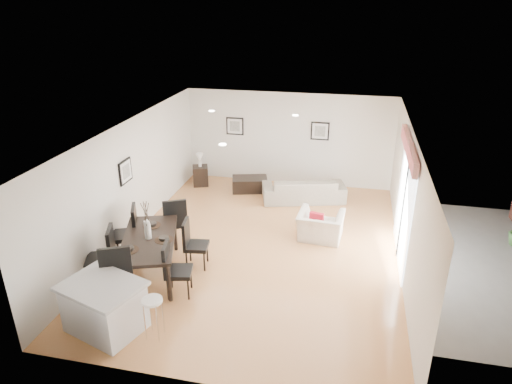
% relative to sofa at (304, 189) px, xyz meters
% --- Properties ---
extents(ground, '(8.00, 8.00, 0.00)m').
position_rel_sofa_xyz_m(ground, '(-0.63, -2.79, -0.32)').
color(ground, tan).
rests_on(ground, ground).
extents(wall_back, '(6.00, 0.04, 2.70)m').
position_rel_sofa_xyz_m(wall_back, '(-0.63, 1.21, 1.03)').
color(wall_back, silver).
rests_on(wall_back, ground).
extents(wall_front, '(6.00, 0.04, 2.70)m').
position_rel_sofa_xyz_m(wall_front, '(-0.63, -6.79, 1.03)').
color(wall_front, silver).
rests_on(wall_front, ground).
extents(wall_left, '(0.04, 8.00, 2.70)m').
position_rel_sofa_xyz_m(wall_left, '(-3.63, -2.79, 1.03)').
color(wall_left, silver).
rests_on(wall_left, ground).
extents(wall_right, '(0.04, 8.00, 2.70)m').
position_rel_sofa_xyz_m(wall_right, '(2.37, -2.79, 1.03)').
color(wall_right, silver).
rests_on(wall_right, ground).
extents(ceiling, '(6.00, 8.00, 0.02)m').
position_rel_sofa_xyz_m(ceiling, '(-0.63, -2.79, 2.38)').
color(ceiling, white).
rests_on(ceiling, wall_back).
extents(sofa, '(2.37, 1.43, 0.65)m').
position_rel_sofa_xyz_m(sofa, '(0.00, 0.00, 0.00)').
color(sofa, gray).
rests_on(sofa, ground).
extents(armchair, '(1.08, 0.96, 0.66)m').
position_rel_sofa_xyz_m(armchair, '(0.64, -2.10, 0.00)').
color(armchair, beige).
rests_on(armchair, ground).
extents(dining_table, '(1.57, 2.19, 0.83)m').
position_rel_sofa_xyz_m(dining_table, '(-2.54, -4.30, 0.42)').
color(dining_table, black).
rests_on(dining_table, ground).
extents(dining_chair_wnear, '(0.69, 0.69, 1.18)m').
position_rel_sofa_xyz_m(dining_chair_wnear, '(-3.24, -4.76, 0.34)').
color(dining_chair_wnear, black).
rests_on(dining_chair_wnear, ground).
extents(dining_chair_wfar, '(0.69, 0.69, 1.17)m').
position_rel_sofa_xyz_m(dining_chair_wfar, '(-3.24, -3.76, 0.33)').
color(dining_chair_wfar, black).
rests_on(dining_chair_wfar, ground).
extents(dining_chair_enear, '(0.57, 0.57, 1.07)m').
position_rel_sofa_xyz_m(dining_chair_enear, '(-1.84, -4.81, 0.27)').
color(dining_chair_enear, black).
rests_on(dining_chair_enear, ground).
extents(dining_chair_efar, '(0.53, 0.53, 1.04)m').
position_rel_sofa_xyz_m(dining_chair_efar, '(-1.84, -3.82, 0.25)').
color(dining_chair_efar, black).
rests_on(dining_chair_efar, ground).
extents(dining_chair_head, '(0.73, 0.73, 1.22)m').
position_rel_sofa_xyz_m(dining_chair_head, '(-2.59, -5.52, 0.36)').
color(dining_chair_head, black).
rests_on(dining_chair_head, ground).
extents(dining_chair_foot, '(0.69, 0.69, 1.14)m').
position_rel_sofa_xyz_m(dining_chair_foot, '(-2.49, -3.06, 0.31)').
color(dining_chair_foot, black).
rests_on(dining_chair_foot, ground).
extents(vase, '(0.85, 1.38, 0.78)m').
position_rel_sofa_xyz_m(vase, '(-2.54, -4.30, 0.85)').
color(vase, white).
rests_on(vase, dining_table).
extents(coffee_table, '(1.11, 0.82, 0.40)m').
position_rel_sofa_xyz_m(coffee_table, '(-1.59, 0.33, -0.13)').
color(coffee_table, black).
rests_on(coffee_table, ground).
extents(side_table, '(0.56, 0.56, 0.58)m').
position_rel_sofa_xyz_m(side_table, '(-3.11, 0.45, -0.03)').
color(side_table, black).
rests_on(side_table, ground).
extents(table_lamp, '(0.21, 0.21, 0.40)m').
position_rel_sofa_xyz_m(table_lamp, '(-3.11, 0.45, 0.51)').
color(table_lamp, white).
rests_on(table_lamp, side_table).
extents(cushion, '(0.33, 0.17, 0.32)m').
position_rel_sofa_xyz_m(cushion, '(0.54, -2.19, 0.21)').
color(cushion, '#AD1625').
rests_on(cushion, armchair).
extents(kitchen_island, '(1.50, 1.31, 0.88)m').
position_rel_sofa_xyz_m(kitchen_island, '(-2.59, -5.99, 0.12)').
color(kitchen_island, silver).
rests_on(kitchen_island, ground).
extents(bar_stool, '(0.33, 0.33, 0.73)m').
position_rel_sofa_xyz_m(bar_stool, '(-1.72, -5.99, 0.30)').
color(bar_stool, white).
rests_on(bar_stool, ground).
extents(framed_print_back_left, '(0.52, 0.04, 0.52)m').
position_rel_sofa_xyz_m(framed_print_back_left, '(-2.23, 1.18, 1.33)').
color(framed_print_back_left, black).
rests_on(framed_print_back_left, wall_back).
extents(framed_print_back_right, '(0.52, 0.04, 0.52)m').
position_rel_sofa_xyz_m(framed_print_back_right, '(0.27, 1.18, 1.33)').
color(framed_print_back_right, black).
rests_on(framed_print_back_right, wall_back).
extents(framed_print_left_wall, '(0.04, 0.52, 0.52)m').
position_rel_sofa_xyz_m(framed_print_left_wall, '(-3.60, -2.99, 1.33)').
color(framed_print_left_wall, black).
rests_on(framed_print_left_wall, wall_left).
extents(sliding_door, '(0.12, 2.70, 2.57)m').
position_rel_sofa_xyz_m(sliding_door, '(2.32, -2.49, 1.34)').
color(sliding_door, white).
rests_on(sliding_door, wall_right).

